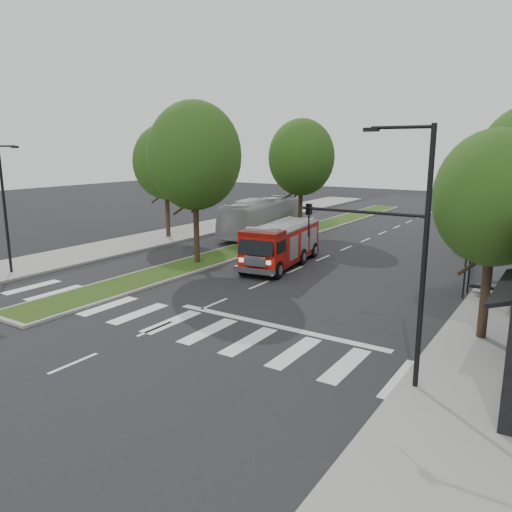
% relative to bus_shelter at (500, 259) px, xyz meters
% --- Properties ---
extents(ground, '(140.00, 140.00, 0.00)m').
position_rel_bus_shelter_xyz_m(ground, '(-11.20, -8.15, -2.04)').
color(ground, black).
rests_on(ground, ground).
extents(sidewalk_left, '(5.00, 80.00, 0.15)m').
position_rel_bus_shelter_xyz_m(sidewalk_left, '(-25.70, 1.85, -1.96)').
color(sidewalk_left, gray).
rests_on(sidewalk_left, ground).
extents(median, '(3.00, 50.00, 0.15)m').
position_rel_bus_shelter_xyz_m(median, '(-17.20, 9.85, -1.96)').
color(median, gray).
rests_on(median, ground).
extents(bus_shelter, '(3.20, 1.60, 2.61)m').
position_rel_bus_shelter_xyz_m(bus_shelter, '(0.00, 0.00, 0.00)').
color(bus_shelter, black).
rests_on(bus_shelter, ground).
extents(tree_right_near, '(4.40, 4.40, 8.05)m').
position_rel_bus_shelter_xyz_m(tree_right_near, '(0.30, -6.15, 3.47)').
color(tree_right_near, black).
rests_on(tree_right_near, ground).
extents(tree_median_near, '(5.80, 5.80, 10.16)m').
position_rel_bus_shelter_xyz_m(tree_median_near, '(-17.20, -2.15, 4.77)').
color(tree_median_near, black).
rests_on(tree_median_near, ground).
extents(tree_median_far, '(5.60, 5.60, 9.72)m').
position_rel_bus_shelter_xyz_m(tree_median_far, '(-17.20, 11.85, 4.45)').
color(tree_median_far, black).
rests_on(tree_median_far, ground).
extents(tree_left_mid, '(5.20, 5.20, 9.16)m').
position_rel_bus_shelter_xyz_m(tree_left_mid, '(-25.20, 3.85, 4.12)').
color(tree_left_mid, black).
rests_on(tree_left_mid, ground).
extents(streetlight_right_near, '(4.08, 0.22, 8.00)m').
position_rel_bus_shelter_xyz_m(streetlight_right_near, '(-1.59, -11.65, 2.63)').
color(streetlight_right_near, black).
rests_on(streetlight_right_near, ground).
extents(streetlight_left_near, '(1.90, 0.20, 7.50)m').
position_rel_bus_shelter_xyz_m(streetlight_left_near, '(-24.56, -10.15, 2.16)').
color(streetlight_left_near, black).
rests_on(streetlight_left_near, ground).
extents(fire_engine, '(3.46, 8.35, 2.81)m').
position_rel_bus_shelter_xyz_m(fire_engine, '(-12.50, 0.46, -0.69)').
color(fire_engine, '#680A05').
rests_on(fire_engine, ground).
extents(city_bus, '(3.79, 11.28, 3.08)m').
position_rel_bus_shelter_xyz_m(city_bus, '(-19.70, 9.52, -0.50)').
color(city_bus, '#B9BABE').
rests_on(city_bus, ground).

